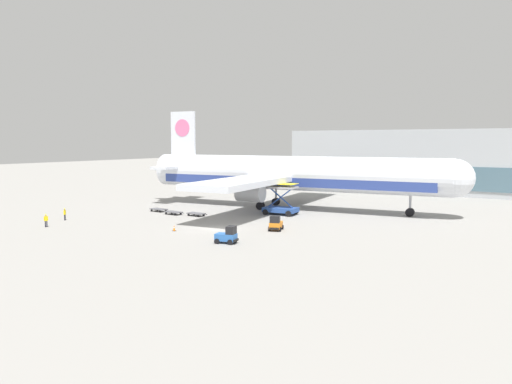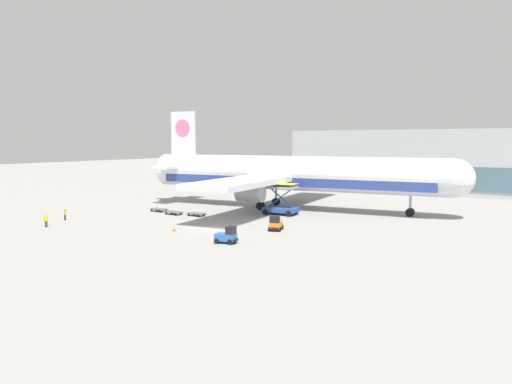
{
  "view_description": "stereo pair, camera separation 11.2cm",
  "coord_description": "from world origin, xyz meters",
  "px_view_note": "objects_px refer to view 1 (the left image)",
  "views": [
    {
      "loc": [
        40.2,
        -51.19,
        11.58
      ],
      "look_at": [
        -0.47,
        10.08,
        4.0
      ],
      "focal_mm": 35.0,
      "sensor_mm": 36.0,
      "label": 1
    },
    {
      "loc": [
        40.3,
        -51.13,
        11.58
      ],
      "look_at": [
        -0.47,
        10.08,
        4.0
      ],
      "focal_mm": 35.0,
      "sensor_mm": 36.0,
      "label": 2
    }
  ],
  "objects_px": {
    "scissor_lift_loader": "(281,203)",
    "traffic_cone_near": "(174,228)",
    "baggage_tug_mid": "(227,236)",
    "baggage_dolly_third": "(196,214)",
    "baggage_dolly_second": "(174,212)",
    "ground_crew_near": "(65,213)",
    "airplane_main": "(286,175)",
    "baggage_tug_foreground": "(276,224)",
    "ground_crew_far": "(46,219)",
    "baggage_dolly_lead": "(159,209)"
  },
  "relations": [
    {
      "from": "ground_crew_near",
      "to": "ground_crew_far",
      "type": "relative_size",
      "value": 0.99
    },
    {
      "from": "scissor_lift_loader",
      "to": "baggage_dolly_second",
      "type": "xyz_separation_m",
      "value": [
        -14.06,
        -9.34,
        -1.52
      ]
    },
    {
      "from": "baggage_tug_foreground",
      "to": "ground_crew_near",
      "type": "distance_m",
      "value": 31.62
    },
    {
      "from": "baggage_tug_foreground",
      "to": "baggage_dolly_lead",
      "type": "height_order",
      "value": "baggage_tug_foreground"
    },
    {
      "from": "scissor_lift_loader",
      "to": "baggage_dolly_third",
      "type": "bearing_deg",
      "value": -147.08
    },
    {
      "from": "baggage_dolly_lead",
      "to": "baggage_dolly_third",
      "type": "relative_size",
      "value": 1.0
    },
    {
      "from": "airplane_main",
      "to": "scissor_lift_loader",
      "type": "distance_m",
      "value": 8.2
    },
    {
      "from": "baggage_dolly_second",
      "to": "ground_crew_near",
      "type": "xyz_separation_m",
      "value": [
        -9.33,
        -12.98,
        0.64
      ]
    },
    {
      "from": "airplane_main",
      "to": "baggage_tug_foreground",
      "type": "bearing_deg",
      "value": -70.88
    },
    {
      "from": "scissor_lift_loader",
      "to": "baggage_tug_foreground",
      "type": "distance_m",
      "value": 14.12
    },
    {
      "from": "ground_crew_near",
      "to": "baggage_dolly_lead",
      "type": "bearing_deg",
      "value": -53.23
    },
    {
      "from": "baggage_dolly_lead",
      "to": "baggage_dolly_second",
      "type": "relative_size",
      "value": 1.0
    },
    {
      "from": "baggage_dolly_second",
      "to": "ground_crew_far",
      "type": "height_order",
      "value": "ground_crew_far"
    },
    {
      "from": "baggage_tug_mid",
      "to": "baggage_tug_foreground",
      "type": "bearing_deg",
      "value": 74.12
    },
    {
      "from": "baggage_dolly_second",
      "to": "ground_crew_near",
      "type": "relative_size",
      "value": 2.14
    },
    {
      "from": "baggage_tug_foreground",
      "to": "baggage_dolly_lead",
      "type": "xyz_separation_m",
      "value": [
        -25.02,
        4.2,
        -0.49
      ]
    },
    {
      "from": "scissor_lift_loader",
      "to": "traffic_cone_near",
      "type": "relative_size",
      "value": 7.09
    },
    {
      "from": "airplane_main",
      "to": "scissor_lift_loader",
      "type": "relative_size",
      "value": 10.46
    },
    {
      "from": "baggage_dolly_third",
      "to": "airplane_main",
      "type": "bearing_deg",
      "value": 66.99
    },
    {
      "from": "baggage_tug_foreground",
      "to": "traffic_cone_near",
      "type": "bearing_deg",
      "value": -74.73
    },
    {
      "from": "scissor_lift_loader",
      "to": "baggage_tug_mid",
      "type": "relative_size",
      "value": 2.05
    },
    {
      "from": "airplane_main",
      "to": "ground_crew_near",
      "type": "height_order",
      "value": "airplane_main"
    },
    {
      "from": "airplane_main",
      "to": "baggage_tug_foreground",
      "type": "relative_size",
      "value": 20.95
    },
    {
      "from": "baggage_tug_foreground",
      "to": "traffic_cone_near",
      "type": "xyz_separation_m",
      "value": [
        -10.73,
        -7.52,
        -0.49
      ]
    },
    {
      "from": "baggage_tug_mid",
      "to": "traffic_cone_near",
      "type": "bearing_deg",
      "value": 153.18
    },
    {
      "from": "baggage_tug_mid",
      "to": "baggage_dolly_third",
      "type": "height_order",
      "value": "baggage_tug_mid"
    },
    {
      "from": "baggage_dolly_third",
      "to": "traffic_cone_near",
      "type": "bearing_deg",
      "value": -59.64
    },
    {
      "from": "baggage_dolly_lead",
      "to": "baggage_dolly_second",
      "type": "xyz_separation_m",
      "value": [
        4.32,
        -1.12,
        0.0
      ]
    },
    {
      "from": "baggage_dolly_lead",
      "to": "airplane_main",
      "type": "bearing_deg",
      "value": 46.22
    },
    {
      "from": "airplane_main",
      "to": "baggage_dolly_second",
      "type": "relative_size",
      "value": 15.52
    },
    {
      "from": "baggage_tug_mid",
      "to": "baggage_dolly_lead",
      "type": "bearing_deg",
      "value": 136.44
    },
    {
      "from": "baggage_dolly_third",
      "to": "traffic_cone_near",
      "type": "xyz_separation_m",
      "value": [
        6.0,
        -11.4,
        -0.01
      ]
    },
    {
      "from": "airplane_main",
      "to": "baggage_dolly_third",
      "type": "bearing_deg",
      "value": -122.93
    },
    {
      "from": "baggage_dolly_lead",
      "to": "baggage_dolly_second",
      "type": "height_order",
      "value": "same"
    },
    {
      "from": "baggage_tug_mid",
      "to": "ground_crew_far",
      "type": "distance_m",
      "value": 27.2
    },
    {
      "from": "airplane_main",
      "to": "traffic_cone_near",
      "type": "bearing_deg",
      "value": -100.04
    },
    {
      "from": "airplane_main",
      "to": "ground_crew_near",
      "type": "relative_size",
      "value": 33.16
    },
    {
      "from": "scissor_lift_loader",
      "to": "traffic_cone_near",
      "type": "bearing_deg",
      "value": -108.9
    },
    {
      "from": "airplane_main",
      "to": "baggage_dolly_second",
      "type": "bearing_deg",
      "value": -132.48
    },
    {
      "from": "airplane_main",
      "to": "ground_crew_near",
      "type": "distance_m",
      "value": 35.82
    },
    {
      "from": "baggage_tug_foreground",
      "to": "ground_crew_near",
      "type": "bearing_deg",
      "value": -91.52
    },
    {
      "from": "ground_crew_near",
      "to": "baggage_tug_mid",
      "type": "bearing_deg",
      "value": -123.7
    },
    {
      "from": "airplane_main",
      "to": "baggage_dolly_third",
      "type": "distance_m",
      "value": 17.66
    },
    {
      "from": "ground_crew_near",
      "to": "traffic_cone_near",
      "type": "bearing_deg",
      "value": -116.62
    },
    {
      "from": "baggage_dolly_second",
      "to": "ground_crew_near",
      "type": "bearing_deg",
      "value": -123.13
    },
    {
      "from": "baggage_dolly_second",
      "to": "traffic_cone_near",
      "type": "bearing_deg",
      "value": -44.15
    },
    {
      "from": "baggage_tug_mid",
      "to": "baggage_dolly_lead",
      "type": "xyz_separation_m",
      "value": [
        -24.65,
        14.13,
        -0.49
      ]
    },
    {
      "from": "baggage_tug_mid",
      "to": "traffic_cone_near",
      "type": "xyz_separation_m",
      "value": [
        -10.36,
        2.41,
        -0.49
      ]
    },
    {
      "from": "ground_crew_far",
      "to": "baggage_tug_mid",
      "type": "bearing_deg",
      "value": 116.85
    },
    {
      "from": "traffic_cone_near",
      "to": "baggage_tug_foreground",
      "type": "bearing_deg",
      "value": 35.03
    }
  ]
}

